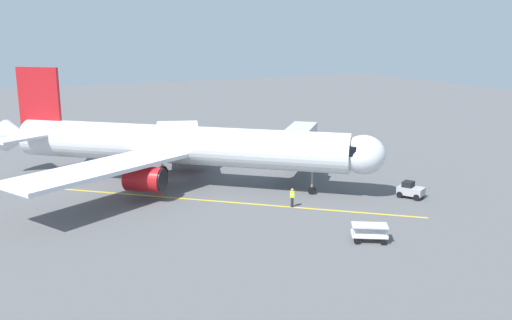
{
  "coord_description": "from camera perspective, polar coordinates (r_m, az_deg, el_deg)",
  "views": [
    {
      "loc": [
        16.65,
        54.09,
        15.15
      ],
      "look_at": [
        -6.9,
        7.58,
        3.0
      ],
      "focal_mm": 38.96,
      "sensor_mm": 36.0,
      "label": 1
    }
  ],
  "objects": [
    {
      "name": "ground_crew_marshaller",
      "position": [
        48.91,
        3.73,
        -3.86
      ],
      "size": [
        0.47,
        0.42,
        1.71
      ],
      "color": "#23232D",
      "rests_on": "ground"
    },
    {
      "name": "ground_plane",
      "position": [
        58.59,
        -9.42,
        -2.05
      ],
      "size": [
        220.0,
        220.0,
        0.0
      ],
      "primitive_type": "plane",
      "color": "#565659"
    },
    {
      "name": "baggage_cart_near_nose",
      "position": [
        42.04,
        11.56,
        -7.33
      ],
      "size": [
        2.95,
        2.55,
        1.27
      ],
      "color": "white",
      "rests_on": "ground"
    },
    {
      "name": "tug_portside",
      "position": [
        53.65,
        15.58,
        -3.0
      ],
      "size": [
        2.4,
        2.73,
        1.5
      ],
      "color": "#9E9EA3",
      "rests_on": "ground"
    },
    {
      "name": "apron_lead_in_line",
      "position": [
        51.33,
        -5.64,
        -4.11
      ],
      "size": [
        30.17,
        26.63,
        0.01
      ],
      "primitive_type": "cube",
      "rotation": [
        0.0,
        0.0,
        0.85
      ],
      "color": "yellow",
      "rests_on": "ground"
    },
    {
      "name": "airplane",
      "position": [
        55.92,
        -8.24,
        1.48
      ],
      "size": [
        33.56,
        32.47,
        11.5
      ],
      "color": "silver",
      "rests_on": "ground"
    },
    {
      "name": "jet_bridge",
      "position": [
        57.86,
        4.22,
        1.73
      ],
      "size": [
        9.08,
        9.86,
        5.4
      ],
      "color": "#B7B7BC",
      "rests_on": "ground"
    }
  ]
}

